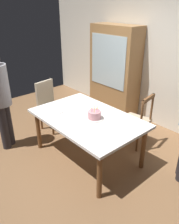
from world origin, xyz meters
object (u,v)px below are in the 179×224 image
(china_cabinet, at_px, (114,71))
(birthday_cake, at_px, (94,115))
(dining_table, at_px, (87,121))
(chair_upholstered, at_px, (49,103))
(plate_far_side, at_px, (95,110))
(chair_spindle_back, at_px, (136,121))
(person_celebrant, at_px, (1,97))
(plate_near_celebrant, at_px, (56,111))

(china_cabinet, bearing_deg, birthday_cake, -56.19)
(dining_table, bearing_deg, birthday_cake, 19.04)
(chair_upholstered, bearing_deg, plate_far_side, 7.66)
(plate_far_side, bearing_deg, chair_upholstered, -172.34)
(plate_far_side, xyz_separation_m, chair_spindle_back, (0.36, 0.63, -0.28))
(plate_far_side, bearing_deg, chair_spindle_back, 60.39)
(chair_spindle_back, height_order, chair_upholstered, same)
(china_cabinet, bearing_deg, dining_table, -59.94)
(chair_upholstered, height_order, person_celebrant, person_celebrant)
(plate_far_side, height_order, chair_spindle_back, chair_spindle_back)
(plate_near_celebrant, xyz_separation_m, chair_spindle_back, (0.74, 1.12, -0.28))
(plate_far_side, relative_size, china_cabinet, 0.12)
(dining_table, bearing_deg, plate_far_side, 108.89)
(dining_table, bearing_deg, plate_near_celebrant, -152.02)
(chair_upholstered, distance_m, person_celebrant, 1.00)
(birthday_cake, bearing_deg, plate_near_celebrant, -153.70)
(chair_spindle_back, bearing_deg, chair_upholstered, -152.57)
(plate_near_celebrant, bearing_deg, plate_far_side, 52.40)
(person_celebrant, xyz_separation_m, china_cabinet, (0.26, 2.38, 0.02))
(dining_table, xyz_separation_m, plate_near_celebrant, (-0.46, -0.25, 0.08))
(dining_table, bearing_deg, china_cabinet, 120.06)
(plate_far_side, height_order, person_celebrant, person_celebrant)
(plate_near_celebrant, bearing_deg, china_cabinet, 103.62)
(birthday_cake, relative_size, china_cabinet, 0.15)
(chair_spindle_back, xyz_separation_m, person_celebrant, (-1.43, -1.70, 0.47))
(chair_spindle_back, distance_m, china_cabinet, 1.45)
(chair_upholstered, bearing_deg, chair_spindle_back, 27.43)
(dining_table, height_order, person_celebrant, person_celebrant)
(plate_near_celebrant, xyz_separation_m, person_celebrant, (-0.70, -0.58, 0.19))
(birthday_cake, distance_m, chair_spindle_back, 0.91)
(birthday_cake, relative_size, person_celebrant, 0.17)
(person_celebrant, height_order, china_cabinet, china_cabinet)
(person_celebrant, bearing_deg, dining_table, 35.41)
(plate_far_side, relative_size, person_celebrant, 0.14)
(dining_table, relative_size, person_celebrant, 1.04)
(birthday_cake, bearing_deg, person_celebrant, -145.86)
(chair_upholstered, bearing_deg, birthday_cake, -2.24)
(plate_far_side, bearing_deg, person_celebrant, -135.13)
(plate_far_side, distance_m, china_cabinet, 1.56)
(chair_upholstered, bearing_deg, dining_table, -4.28)
(plate_far_side, relative_size, chair_spindle_back, 0.23)
(dining_table, xyz_separation_m, plate_far_side, (-0.08, 0.25, 0.08))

